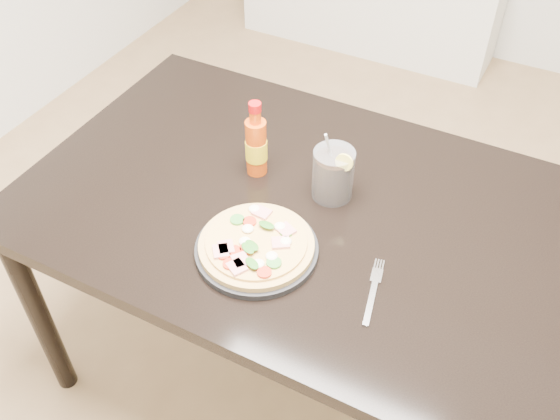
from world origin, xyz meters
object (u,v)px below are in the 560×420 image
at_px(dining_table, 301,227).
at_px(plate, 257,249).
at_px(media_console, 369,2).
at_px(hot_sauce_bottle, 256,146).
at_px(pizza, 256,244).
at_px(fork, 374,289).
at_px(cola_cup, 333,175).

height_order(dining_table, plate, plate).
xyz_separation_m(plate, media_console, (-0.58, 2.30, -0.51)).
distance_m(hot_sauce_bottle, media_console, 2.17).
height_order(pizza, media_console, pizza).
height_order(hot_sauce_bottle, fork, hot_sauce_bottle).
bearing_deg(cola_cup, dining_table, -127.90).
bearing_deg(plate, pizza, -77.72).
height_order(hot_sauce_bottle, media_console, hot_sauce_bottle).
height_order(plate, pizza, pizza).
bearing_deg(cola_cup, media_console, 107.76).
bearing_deg(plate, cola_cup, 74.38).
bearing_deg(hot_sauce_bottle, cola_cup, 2.35).
height_order(dining_table, pizza, pizza).
height_order(dining_table, fork, fork).
height_order(hot_sauce_bottle, cola_cup, hot_sauce_bottle).
bearing_deg(pizza, cola_cup, 74.51).
bearing_deg(fork, media_console, 99.13).
bearing_deg(media_console, dining_table, -74.03).
xyz_separation_m(dining_table, cola_cup, (0.05, 0.07, 0.15)).
bearing_deg(cola_cup, plate, -105.62).
relative_size(dining_table, pizza, 5.29).
bearing_deg(media_console, plate, -75.83).
height_order(fork, media_console, fork).
relative_size(dining_table, hot_sauce_bottle, 6.57).
distance_m(dining_table, cola_cup, 0.17).
distance_m(plate, cola_cup, 0.28).
distance_m(pizza, media_console, 2.43).
relative_size(plate, fork, 1.51).
bearing_deg(hot_sauce_bottle, dining_table, -19.46).
height_order(pizza, cola_cup, cola_cup).
distance_m(cola_cup, media_console, 2.21).
xyz_separation_m(dining_table, media_console, (-0.60, 2.10, -0.42)).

